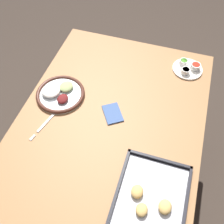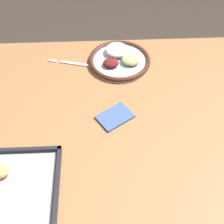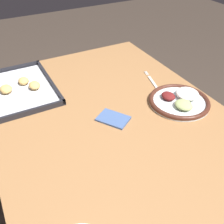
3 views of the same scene
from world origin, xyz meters
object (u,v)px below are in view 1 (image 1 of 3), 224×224
at_px(fork, 47,122).
at_px(saucer_plate, 188,68).
at_px(baking_tray, 149,204).
at_px(napkin, 113,113).
at_px(dinner_plate, 60,93).

xyz_separation_m(fork, saucer_plate, (-0.57, 0.62, 0.01)).
height_order(saucer_plate, baking_tray, same).
height_order(fork, saucer_plate, saucer_plate).
xyz_separation_m(fork, napkin, (-0.14, 0.30, 0.00)).
bearing_deg(napkin, saucer_plate, 143.16).
bearing_deg(dinner_plate, saucer_plate, 122.11).
height_order(fork, napkin, napkin).
bearing_deg(saucer_plate, napkin, -36.84).
xyz_separation_m(dinner_plate, fork, (0.18, 0.01, -0.01)).
bearing_deg(dinner_plate, napkin, 83.57).
height_order(dinner_plate, napkin, dinner_plate).
height_order(saucer_plate, napkin, saucer_plate).
xyz_separation_m(fork, baking_tray, (0.25, 0.57, 0.01)).
distance_m(dinner_plate, saucer_plate, 0.74).
height_order(fork, baking_tray, baking_tray).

